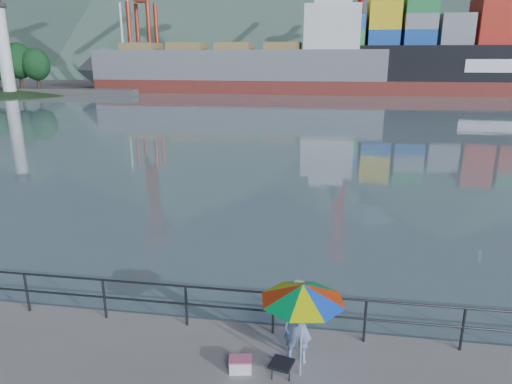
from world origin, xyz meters
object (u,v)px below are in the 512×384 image
beach_umbrella (303,293)px  fisherman (298,325)px  bulk_carrier (249,67)px  container_ship (501,57)px  cooler_bag (240,365)px

beach_umbrella → fisherman: bearing=101.1°
beach_umbrella → bulk_carrier: (-13.73, 74.01, 2.34)m
bulk_carrier → container_ship: container_ship is taller
beach_umbrella → bulk_carrier: bearing=100.5°
cooler_bag → beach_umbrella: bearing=-7.2°
fisherman → container_ship: (27.92, 74.90, 5.04)m
cooler_bag → bulk_carrier: 75.23m
beach_umbrella → cooler_bag: (-1.18, -0.06, -1.68)m
fisherman → beach_umbrella: bearing=-78.7°
fisherman → cooler_bag: bearing=-154.6°
cooler_bag → bulk_carrier: bulk_carrier is taller
bulk_carrier → cooler_bag: bearing=-80.4°
beach_umbrella → cooler_bag: size_ratio=4.51×
beach_umbrella → container_ship: 80.43m
beach_umbrella → container_ship: (27.83, 75.35, 4.05)m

